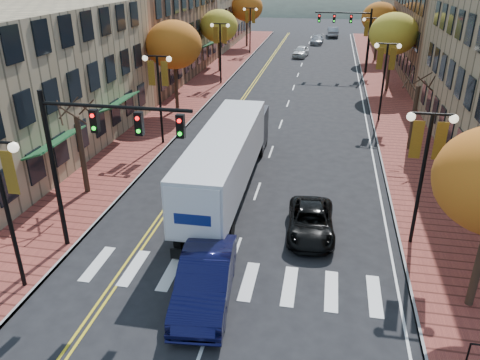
% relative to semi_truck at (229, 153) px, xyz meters
% --- Properties ---
extents(ground, '(200.00, 200.00, 0.00)m').
position_rel_semi_truck_xyz_m(ground, '(1.52, -9.87, -2.19)').
color(ground, black).
rests_on(ground, ground).
extents(sidewalk_left, '(4.00, 85.00, 0.15)m').
position_rel_semi_truck_xyz_m(sidewalk_left, '(-7.48, 22.63, -2.12)').
color(sidewalk_left, brown).
rests_on(sidewalk_left, ground).
extents(sidewalk_right, '(4.00, 85.00, 0.15)m').
position_rel_semi_truck_xyz_m(sidewalk_right, '(10.52, 22.63, -2.12)').
color(sidewalk_right, brown).
rests_on(sidewalk_right, ground).
extents(building_left_mid, '(12.00, 24.00, 11.00)m').
position_rel_semi_truck_xyz_m(building_left_mid, '(-15.48, 26.13, 3.31)').
color(building_left_mid, brown).
rests_on(building_left_mid, ground).
extents(building_left_far, '(12.00, 26.00, 9.50)m').
position_rel_semi_truck_xyz_m(building_left_far, '(-15.48, 51.13, 2.56)').
color(building_left_far, '#9E8966').
rests_on(building_left_far, ground).
extents(building_right_mid, '(15.00, 24.00, 10.00)m').
position_rel_semi_truck_xyz_m(building_right_mid, '(20.02, 32.13, 2.81)').
color(building_right_mid, brown).
rests_on(building_right_mid, ground).
extents(building_right_far, '(15.00, 20.00, 11.00)m').
position_rel_semi_truck_xyz_m(building_right_far, '(20.02, 54.13, 3.31)').
color(building_right_far, '#9E8966').
rests_on(building_right_far, ground).
extents(tree_left_a, '(0.28, 0.28, 4.20)m').
position_rel_semi_truck_xyz_m(tree_left_a, '(-7.48, -1.87, 0.06)').
color(tree_left_a, '#382619').
rests_on(tree_left_a, sidewalk_left).
extents(tree_left_b, '(4.48, 4.48, 7.21)m').
position_rel_semi_truck_xyz_m(tree_left_b, '(-7.48, 14.13, 3.25)').
color(tree_left_b, '#382619').
rests_on(tree_left_b, sidewalk_left).
extents(tree_left_c, '(4.16, 4.16, 6.69)m').
position_rel_semi_truck_xyz_m(tree_left_c, '(-7.48, 30.13, 2.86)').
color(tree_left_c, '#382619').
rests_on(tree_left_c, sidewalk_left).
extents(tree_left_d, '(4.61, 4.61, 7.42)m').
position_rel_semi_truck_xyz_m(tree_left_d, '(-7.48, 48.13, 3.41)').
color(tree_left_d, '#382619').
rests_on(tree_left_d, sidewalk_left).
extents(tree_right_b, '(0.28, 0.28, 4.20)m').
position_rel_semi_truck_xyz_m(tree_right_b, '(10.52, 8.13, 0.06)').
color(tree_right_b, '#382619').
rests_on(tree_right_b, sidewalk_right).
extents(tree_right_c, '(4.48, 4.48, 7.21)m').
position_rel_semi_truck_xyz_m(tree_right_c, '(10.52, 24.13, 3.25)').
color(tree_right_c, '#382619').
rests_on(tree_right_c, sidewalk_right).
extents(tree_right_d, '(4.35, 4.35, 7.00)m').
position_rel_semi_truck_xyz_m(tree_right_d, '(10.52, 40.13, 3.10)').
color(tree_right_d, '#382619').
rests_on(tree_right_d, sidewalk_right).
extents(lamp_left_a, '(1.96, 0.36, 6.05)m').
position_rel_semi_truck_xyz_m(lamp_left_a, '(-5.98, -9.87, 2.10)').
color(lamp_left_a, black).
rests_on(lamp_left_a, ground).
extents(lamp_left_b, '(1.96, 0.36, 6.05)m').
position_rel_semi_truck_xyz_m(lamp_left_b, '(-5.98, 6.13, 2.10)').
color(lamp_left_b, black).
rests_on(lamp_left_b, ground).
extents(lamp_left_c, '(1.96, 0.36, 6.05)m').
position_rel_semi_truck_xyz_m(lamp_left_c, '(-5.98, 24.13, 2.10)').
color(lamp_left_c, black).
rests_on(lamp_left_c, ground).
extents(lamp_left_d, '(1.96, 0.36, 6.05)m').
position_rel_semi_truck_xyz_m(lamp_left_d, '(-5.98, 42.13, 2.10)').
color(lamp_left_d, black).
rests_on(lamp_left_d, ground).
extents(lamp_right_a, '(1.96, 0.36, 6.05)m').
position_rel_semi_truck_xyz_m(lamp_right_a, '(9.02, -3.87, 2.10)').
color(lamp_right_a, black).
rests_on(lamp_right_a, ground).
extents(lamp_right_b, '(1.96, 0.36, 6.05)m').
position_rel_semi_truck_xyz_m(lamp_right_b, '(9.02, 14.13, 2.10)').
color(lamp_right_b, black).
rests_on(lamp_right_b, ground).
extents(lamp_right_c, '(1.96, 0.36, 6.05)m').
position_rel_semi_truck_xyz_m(lamp_right_c, '(9.02, 32.13, 2.10)').
color(lamp_right_c, black).
rests_on(lamp_right_c, ground).
extents(traffic_mast_near, '(6.10, 0.35, 7.00)m').
position_rel_semi_truck_xyz_m(traffic_mast_near, '(-3.95, -6.88, 2.73)').
color(traffic_mast_near, black).
rests_on(traffic_mast_near, ground).
extents(traffic_mast_far, '(6.10, 0.34, 7.00)m').
position_rel_semi_truck_xyz_m(traffic_mast_far, '(7.00, 32.12, 2.73)').
color(traffic_mast_far, black).
rests_on(traffic_mast_far, ground).
extents(semi_truck, '(2.56, 15.03, 3.75)m').
position_rel_semi_truck_xyz_m(semi_truck, '(0.00, 0.00, 0.00)').
color(semi_truck, black).
rests_on(semi_truck, ground).
extents(navy_sedan, '(2.40, 5.49, 1.75)m').
position_rel_semi_truck_xyz_m(navy_sedan, '(1.02, -9.22, -1.32)').
color(navy_sedan, '#0C0D33').
rests_on(navy_sedan, ground).
extents(black_suv, '(2.30, 4.60, 1.25)m').
position_rel_semi_truck_xyz_m(black_suv, '(4.60, -3.80, -1.57)').
color(black_suv, black).
rests_on(black_suv, ground).
extents(car_far_white, '(2.20, 4.38, 1.43)m').
position_rel_semi_truck_xyz_m(car_far_white, '(1.02, 41.42, -1.48)').
color(car_far_white, silver).
rests_on(car_far_white, ground).
extents(car_far_silver, '(2.02, 4.46, 1.27)m').
position_rel_semi_truck_xyz_m(car_far_silver, '(2.74, 52.87, -1.56)').
color(car_far_silver, '#9D9FA5').
rests_on(car_far_silver, ground).
extents(car_far_oncoming, '(2.05, 5.03, 1.62)m').
position_rel_semi_truck_xyz_m(car_far_oncoming, '(5.03, 61.45, -1.38)').
color(car_far_oncoming, '#98989F').
rests_on(car_far_oncoming, ground).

